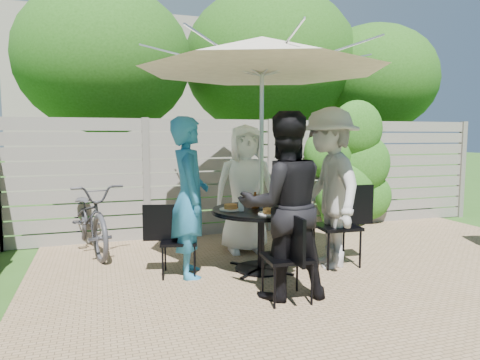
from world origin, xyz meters
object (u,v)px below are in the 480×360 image
object	(u,v)px
person_right	(328,188)
glass_left	(241,205)
person_left	(189,198)
bicycle	(90,217)
plate_right	(291,205)
glass_front	(276,206)
person_back	(245,189)
plate_left	(231,208)
umbrella	(262,54)
coffee_cup	(265,200)
person_front	(283,206)
glass_right	(280,201)
plate_front	(270,212)
patio_table	(261,228)
chair_back	(243,232)
chair_left	(178,255)
chair_right	(338,242)
glass_back	(247,200)
chair_front	(287,275)
plate_back	(254,202)
syrup_jug	(255,201)
plate_extra	(284,210)

from	to	relation	value
person_right	glass_left	world-z (taller)	person_right
person_left	bicycle	size ratio (longest dim) A/B	0.98
plate_right	glass_front	distance (m)	0.37
plate_right	person_back	bearing A→B (deg)	107.25
person_right	plate_right	size ratio (longest dim) A/B	7.38
plate_left	umbrella	bearing A→B (deg)	-6.20
person_back	coffee_cup	size ratio (longest dim) A/B	14.47
person_front	glass_right	distance (m)	0.98
plate_front	glass_left	world-z (taller)	glass_left
patio_table	glass_right	distance (m)	0.41
person_front	bicycle	xyz separation A→B (m)	(-1.82, 2.34, -0.43)
chair_back	bicycle	distance (m)	2.10
chair_left	chair_right	world-z (taller)	chair_right
chair_right	glass_front	size ratio (longest dim) A/B	7.06
glass_back	bicycle	distance (m)	2.24
chair_front	person_right	bearing A→B (deg)	-43.04
plate_back	coffee_cup	distance (m)	0.18
chair_right	coffee_cup	distance (m)	1.03
glass_front	plate_left	bearing A→B (deg)	144.62
glass_left	person_right	bearing A→B (deg)	-0.70
umbrella	person_right	size ratio (longest dim) A/B	1.59
chair_front	person_front	distance (m)	0.66
umbrella	person_front	world-z (taller)	umbrella
person_front	person_right	distance (m)	1.17
chair_back	person_left	distance (m)	1.43
patio_table	glass_back	world-z (taller)	glass_back
chair_right	umbrella	bearing A→B (deg)	-2.07
patio_table	person_back	bearing A→B (deg)	83.80
patio_table	glass_right	xyz separation A→B (m)	(0.27, 0.08, 0.29)
chair_right	plate_front	bearing A→B (deg)	18.36
umbrella	plate_right	distance (m)	1.76
plate_back	bicycle	xyz separation A→B (m)	(-1.95, 1.16, -0.29)
glass_right	plate_right	bearing A→B (deg)	-52.46
person_left	syrup_jug	xyz separation A→B (m)	(0.77, -0.03, -0.08)
plate_front	glass_right	world-z (taller)	glass_right
plate_right	coffee_cup	bearing A→B (deg)	133.56
glass_back	bicycle	bearing A→B (deg)	145.77
plate_left	plate_right	bearing A→B (deg)	-6.20
plate_front	syrup_jug	size ratio (longest dim) A/B	1.62
patio_table	plate_extra	distance (m)	0.43
chair_left	plate_left	distance (m)	0.80
plate_left	plate_right	size ratio (longest dim) A/B	1.00
umbrella	chair_back	world-z (taller)	umbrella
person_right	person_left	bearing A→B (deg)	-90.00
person_back	bicycle	distance (m)	2.15
chair_front	glass_back	distance (m)	1.35
person_left	coffee_cup	xyz separation A→B (m)	(0.95, 0.12, -0.10)
person_left	plate_extra	size ratio (longest dim) A/B	7.49
chair_front	chair_right	world-z (taller)	chair_right
plate_right	glass_front	size ratio (longest dim) A/B	1.86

